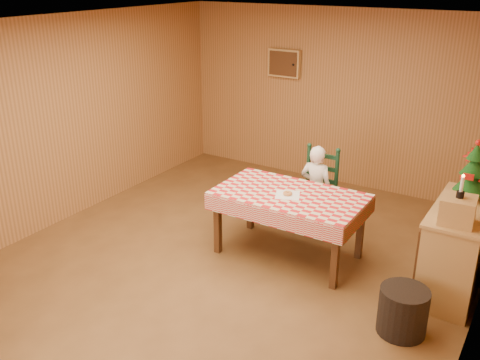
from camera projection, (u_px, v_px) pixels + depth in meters
name	position (u px, v px, depth m)	size (l,w,h in m)	color
ground	(231.00, 264.00, 6.01)	(6.00, 6.00, 0.00)	brown
cabin_walls	(256.00, 95.00, 5.76)	(5.10, 6.05, 2.65)	#A7703C
dining_table	(289.00, 200.00, 5.95)	(1.66, 0.96, 0.77)	#4E2C15
ladder_chair	(317.00, 192.00, 6.64)	(0.44, 0.40, 1.08)	#10321D
seated_child	(316.00, 189.00, 6.58)	(0.41, 0.27, 1.12)	white
napkin	(288.00, 195.00, 5.88)	(0.26, 0.26, 0.00)	white
donut	(288.00, 193.00, 5.88)	(0.10, 0.10, 0.04)	#D58C4C
shelf_unit	(456.00, 249.00, 5.38)	(0.54, 1.24, 0.93)	tan
crate	(458.00, 210.00, 4.84)	(0.30, 0.30, 0.25)	tan
christmas_tree	(473.00, 172.00, 5.30)	(0.34, 0.34, 0.62)	#4E2C15
flower_arrangement	(472.00, 169.00, 5.58)	(0.24, 0.24, 0.43)	#B41710
candle_set	(461.00, 191.00, 4.77)	(0.07, 0.07, 0.22)	black
storage_bin	(403.00, 311.00, 4.81)	(0.44, 0.44, 0.44)	black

